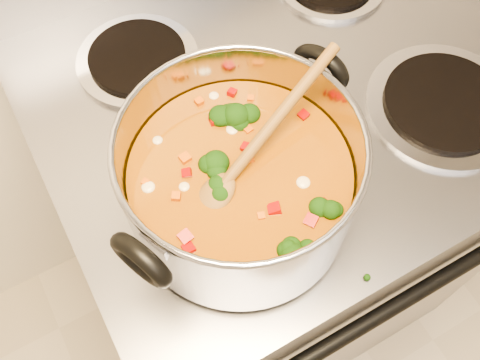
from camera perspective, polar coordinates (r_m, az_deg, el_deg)
name	(u,v)px	position (r m, az deg, el deg)	size (l,w,h in m)	color
electric_range	(271,208)	(1.24, 3.36, -3.01)	(0.79, 0.71, 1.08)	gray
stockpot	(240,181)	(0.65, 0.02, -0.05)	(0.35, 0.29, 0.17)	#A5A4AC
wooden_spoon	(246,157)	(0.62, 0.63, 2.45)	(0.24, 0.11, 0.10)	brown
cooktop_crumbs	(220,239)	(0.71, -2.20, -6.32)	(0.14, 0.36, 0.01)	black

